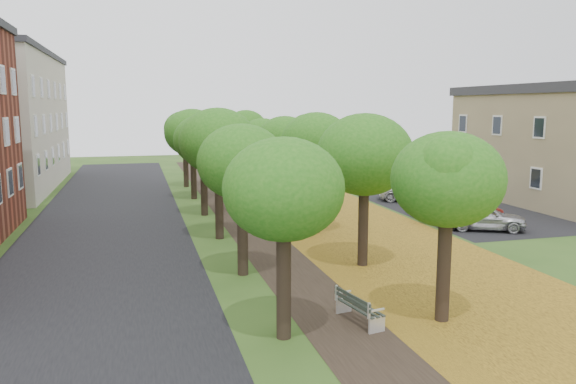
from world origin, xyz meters
TOP-DOWN VIEW (x-y plane):
  - ground at (0.00, 0.00)m, footprint 120.00×120.00m
  - street_asphalt at (-7.50, 15.00)m, footprint 8.00×70.00m
  - footpath at (0.00, 15.00)m, footprint 3.20×70.00m
  - leaf_verge at (5.00, 15.00)m, footprint 7.50×70.00m
  - parking_lot at (13.50, 16.00)m, footprint 9.00×16.00m
  - tree_row_west at (-2.20, 15.00)m, footprint 3.50×33.50m
  - tree_row_east at (2.60, 15.00)m, footprint 3.50×33.50m
  - bench at (0.15, 0.47)m, footprint 0.90×1.94m
  - car_silver at (11.00, 10.35)m, footprint 4.41×3.21m
  - car_red at (11.00, 12.44)m, footprint 4.58×2.68m
  - car_grey at (11.81, 15.19)m, footprint 4.83×3.13m
  - car_white at (11.90, 19.50)m, footprint 5.09×3.53m

SIDE VIEW (x-z plane):
  - ground at x=0.00m, z-range 0.00..0.00m
  - street_asphalt at x=-7.50m, z-range 0.00..0.01m
  - parking_lot at x=13.50m, z-range 0.00..0.01m
  - footpath at x=0.00m, z-range 0.00..0.01m
  - leaf_verge at x=5.00m, z-range 0.00..0.01m
  - bench at x=0.15m, z-range 0.02..0.90m
  - car_white at x=11.90m, z-range 0.00..1.29m
  - car_grey at x=11.81m, z-range 0.00..1.30m
  - car_silver at x=11.00m, z-range 0.00..1.39m
  - car_red at x=11.00m, z-range 0.00..1.43m
  - tree_row_west at x=-2.20m, z-range 1.41..7.28m
  - tree_row_east at x=2.60m, z-range 1.41..7.28m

